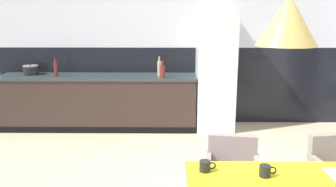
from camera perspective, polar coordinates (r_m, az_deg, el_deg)
name	(u,v)px	position (r m, az deg, el deg)	size (l,w,h in m)	color
back_wall_splashback_dark	(182,85)	(6.00, 2.35, 1.43)	(6.28, 0.12, 1.31)	black
back_wall_panel_upper	(183,8)	(5.87, 2.48, 14.04)	(6.28, 0.12, 1.31)	silver
kitchen_counter	(99,102)	(5.82, -11.41, -1.34)	(3.23, 0.63, 0.88)	#352722
refrigerator_column	(215,73)	(5.64, 7.85, 3.42)	(0.61, 0.60, 1.87)	silver
armchair_head_of_table	(232,167)	(3.27, 10.60, -11.82)	(0.54, 0.53, 0.77)	gray
mug_wide_latte	(265,171)	(2.62, 15.85, -12.23)	(0.12, 0.08, 0.08)	black
mug_tall_blue	(205,166)	(2.62, 6.21, -11.87)	(0.12, 0.08, 0.08)	black
cooking_pot	(31,70)	(6.12, -21.78, 3.64)	(0.25, 0.25, 0.18)	black
bottle_oil_tall	(56,69)	(5.80, -18.11, 3.92)	(0.06, 0.06, 0.29)	maroon
bottle_vinegar_dark	(162,71)	(5.37, -0.93, 3.70)	(0.08, 0.08, 0.28)	maroon
bottle_spice_small	(159,68)	(5.57, -1.46, 4.25)	(0.06, 0.06, 0.31)	tan
pendant_lamp_over_table_near	(288,20)	(2.26, 19.22, 11.41)	(0.37, 0.37, 0.89)	black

